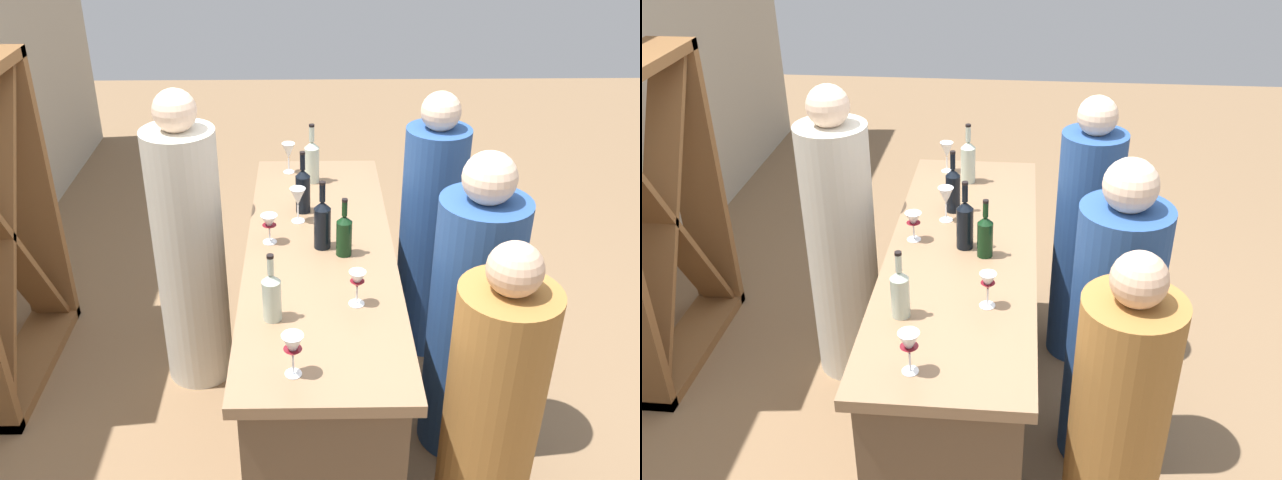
{
  "view_description": "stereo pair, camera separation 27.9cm",
  "coord_description": "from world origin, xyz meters",
  "views": [
    {
      "loc": [
        -2.7,
        0.05,
        2.58
      ],
      "look_at": [
        0.0,
        0.0,
        1.05
      ],
      "focal_mm": 38.87,
      "sensor_mm": 36.0,
      "label": 1
    },
    {
      "loc": [
        -2.69,
        -0.23,
        2.58
      ],
      "look_at": [
        0.0,
        0.0,
        1.05
      ],
      "focal_mm": 38.87,
      "sensor_mm": 36.0,
      "label": 2
    }
  ],
  "objects": [
    {
      "name": "wine_bottle_second_right_near_black",
      "position": [
        0.38,
        0.08,
        1.12
      ],
      "size": [
        0.07,
        0.07,
        0.32
      ],
      "color": "black",
      "rests_on": "bar_counter"
    },
    {
      "name": "wine_rack",
      "position": [
        0.4,
        1.65,
        0.85
      ],
      "size": [
        1.05,
        0.28,
        1.7
      ],
      "color": "brown",
      "rests_on": "ground"
    },
    {
      "name": "person_center_guest",
      "position": [
        -0.15,
        -0.69,
        0.7
      ],
      "size": [
        0.47,
        0.47,
        1.53
      ],
      "rotation": [
        0.0,
        0.0,
        1.35
      ],
      "color": "#284C8C",
      "rests_on": "ground"
    },
    {
      "name": "wine_bottle_second_left_dark_green",
      "position": [
        -0.04,
        -0.11,
        1.1
      ],
      "size": [
        0.07,
        0.07,
        0.27
      ],
      "color": "black",
      "rests_on": "bar_counter"
    },
    {
      "name": "person_server_behind",
      "position": [
        0.38,
        0.67,
        0.75
      ],
      "size": [
        0.45,
        0.45,
        1.63
      ],
      "rotation": [
        0.0,
        0.0,
        -1.86
      ],
      "color": "beige",
      "rests_on": "ground"
    },
    {
      "name": "person_right_guest",
      "position": [
        0.63,
        -0.62,
        0.71
      ],
      "size": [
        0.43,
        0.43,
        1.53
      ],
      "rotation": [
        0.0,
        0.0,
        1.88
      ],
      "color": "#284C8C",
      "rests_on": "ground"
    },
    {
      "name": "wine_bottle_center_near_black",
      "position": [
        0.03,
        -0.01,
        1.12
      ],
      "size": [
        0.08,
        0.08,
        0.33
      ],
      "color": "black",
      "rests_on": "bar_counter"
    },
    {
      "name": "ground_plane",
      "position": [
        0.0,
        0.0,
        0.0
      ],
      "size": [
        12.0,
        12.0,
        0.0
      ],
      "primitive_type": "plane",
      "color": "#846647"
    },
    {
      "name": "wine_glass_far_left",
      "position": [
        0.86,
        0.16,
        1.12
      ],
      "size": [
        0.07,
        0.07,
        0.17
      ],
      "color": "white",
      "rests_on": "bar_counter"
    },
    {
      "name": "wine_glass_far_center",
      "position": [
        0.07,
        0.23,
        1.1
      ],
      "size": [
        0.08,
        0.08,
        0.14
      ],
      "color": "white",
      "rests_on": "bar_counter"
    },
    {
      "name": "bar_counter",
      "position": [
        0.0,
        0.0,
        0.5
      ],
      "size": [
        2.03,
        0.67,
        1.0
      ],
      "color": "brown",
      "rests_on": "ground"
    },
    {
      "name": "wine_bottle_leftmost_clear_pale",
      "position": [
        -0.52,
        0.19,
        1.11
      ],
      "size": [
        0.07,
        0.07,
        0.29
      ],
      "color": "#B7C6B2",
      "rests_on": "bar_counter"
    },
    {
      "name": "wine_glass_near_right",
      "position": [
        -0.85,
        0.11,
        1.11
      ],
      "size": [
        0.08,
        0.08,
        0.17
      ],
      "color": "white",
      "rests_on": "bar_counter"
    },
    {
      "name": "wine_glass_near_center",
      "position": [
        0.27,
        0.1,
        1.13
      ],
      "size": [
        0.08,
        0.08,
        0.18
      ],
      "color": "white",
      "rests_on": "bar_counter"
    },
    {
      "name": "person_left_guest",
      "position": [
        -0.71,
        -0.65,
        0.65
      ],
      "size": [
        0.45,
        0.45,
        1.43
      ],
      "rotation": [
        0.0,
        0.0,
        1.34
      ],
      "color": "#9E6B33",
      "rests_on": "ground"
    },
    {
      "name": "wine_glass_near_left",
      "position": [
        -0.43,
        -0.14,
        1.11
      ],
      "size": [
        0.07,
        0.07,
        0.15
      ],
      "color": "white",
      "rests_on": "bar_counter"
    },
    {
      "name": "wine_bottle_rightmost_clear_pale",
      "position": [
        0.73,
        0.03,
        1.12
      ],
      "size": [
        0.08,
        0.08,
        0.33
      ],
      "color": "#B7C6B2",
      "rests_on": "bar_counter"
    }
  ]
}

